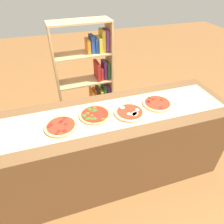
{
  "coord_description": "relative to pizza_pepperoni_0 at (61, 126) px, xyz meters",
  "views": [
    {
      "loc": [
        -0.43,
        -1.37,
        1.99
      ],
      "look_at": [
        0.0,
        0.0,
        0.9
      ],
      "focal_mm": 31.66,
      "sensor_mm": 36.0,
      "label": 1
    }
  ],
  "objects": [
    {
      "name": "ground_plane",
      "position": [
        0.47,
        0.05,
        -0.89
      ],
      "size": [
        12.0,
        12.0,
        0.0
      ],
      "primitive_type": "plane",
      "color": "brown"
    },
    {
      "name": "counter",
      "position": [
        0.47,
        0.05,
        -0.45
      ],
      "size": [
        2.33,
        0.71,
        0.88
      ],
      "primitive_type": "cube",
      "color": "brown",
      "rests_on": "ground_plane"
    },
    {
      "name": "parchment_paper",
      "position": [
        0.47,
        0.05,
        -0.01
      ],
      "size": [
        2.17,
        0.45,
        0.0
      ],
      "primitive_type": "cube",
      "color": "tan",
      "rests_on": "counter"
    },
    {
      "name": "pizza_pepperoni_0",
      "position": [
        0.0,
        0.0,
        0.0
      ],
      "size": [
        0.27,
        0.27,
        0.03
      ],
      "color": "#DBB26B",
      "rests_on": "parchment_paper"
    },
    {
      "name": "pizza_spinach_1",
      "position": [
        0.31,
        0.07,
        -0.0
      ],
      "size": [
        0.29,
        0.29,
        0.02
      ],
      "color": "tan",
      "rests_on": "parchment_paper"
    },
    {
      "name": "pizza_mozzarella_2",
      "position": [
        0.62,
        0.0,
        0.0
      ],
      "size": [
        0.28,
        0.28,
        0.03
      ],
      "color": "#E5C17F",
      "rests_on": "parchment_paper"
    },
    {
      "name": "pizza_pepperoni_3",
      "position": [
        0.93,
        0.06,
        0.0
      ],
      "size": [
        0.28,
        0.28,
        0.03
      ],
      "color": "#E5C17F",
      "rests_on": "parchment_paper"
    },
    {
      "name": "bookshelf",
      "position": [
        0.49,
        1.0,
        -0.2
      ],
      "size": [
        0.72,
        0.3,
        1.49
      ],
      "color": "tan",
      "rests_on": "ground_plane"
    }
  ]
}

